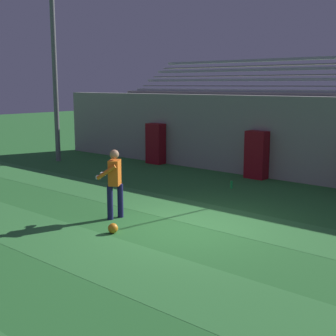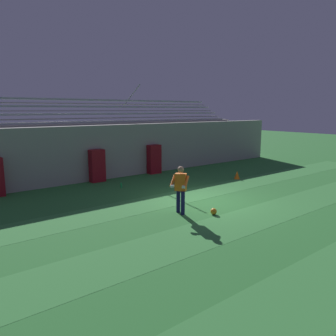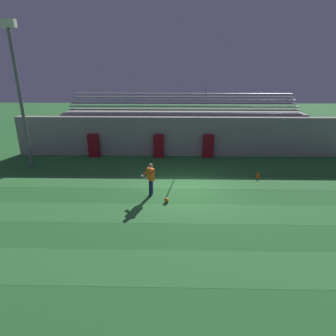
# 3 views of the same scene
# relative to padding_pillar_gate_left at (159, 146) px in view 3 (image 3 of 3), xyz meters

# --- Properties ---
(ground_plane) EXTENTS (80.00, 80.00, 0.00)m
(ground_plane) POSITION_rel_padding_pillar_gate_left_xyz_m (1.76, -5.95, -0.81)
(ground_plane) COLOR #2D7533
(turf_stripe_near) EXTENTS (28.00, 1.79, 0.01)m
(turf_stripe_near) POSITION_rel_padding_pillar_gate_left_xyz_m (1.76, -11.95, -0.81)
(turf_stripe_near) COLOR #38843D
(turf_stripe_near) RESTS_ON ground
(turf_stripe_mid) EXTENTS (28.00, 1.79, 0.01)m
(turf_stripe_mid) POSITION_rel_padding_pillar_gate_left_xyz_m (1.76, -8.38, -0.81)
(turf_stripe_mid) COLOR #38843D
(turf_stripe_mid) RESTS_ON ground
(turf_stripe_far) EXTENTS (28.00, 1.79, 0.01)m
(turf_stripe_far) POSITION_rel_padding_pillar_gate_left_xyz_m (1.76, -4.81, -0.81)
(turf_stripe_far) COLOR #38843D
(turf_stripe_far) RESTS_ON ground
(back_wall) EXTENTS (24.00, 0.60, 2.80)m
(back_wall) POSITION_rel_padding_pillar_gate_left_xyz_m (1.76, 0.55, 0.59)
(back_wall) COLOR #999691
(back_wall) RESTS_ON ground
(padding_pillar_gate_left) EXTENTS (0.74, 0.44, 1.63)m
(padding_pillar_gate_left) POSITION_rel_padding_pillar_gate_left_xyz_m (0.00, 0.00, 0.00)
(padding_pillar_gate_left) COLOR maroon
(padding_pillar_gate_left) RESTS_ON ground
(padding_pillar_gate_right) EXTENTS (0.74, 0.44, 1.63)m
(padding_pillar_gate_right) POSITION_rel_padding_pillar_gate_left_xyz_m (3.52, 0.00, 0.00)
(padding_pillar_gate_right) COLOR maroon
(padding_pillar_gate_right) RESTS_ON ground
(padding_pillar_far_left) EXTENTS (0.74, 0.44, 1.63)m
(padding_pillar_far_left) POSITION_rel_padding_pillar_gate_left_xyz_m (-4.67, 0.00, 0.00)
(padding_pillar_far_left) COLOR maroon
(padding_pillar_far_left) RESTS_ON ground
(bleacher_stand) EXTENTS (18.00, 3.35, 5.03)m
(bleacher_stand) POSITION_rel_padding_pillar_gate_left_xyz_m (1.76, 2.54, 0.68)
(bleacher_stand) COLOR #999691
(bleacher_stand) RESTS_ON ground
(floodlight_pole) EXTENTS (0.90, 0.36, 8.61)m
(floodlight_pole) POSITION_rel_padding_pillar_gate_left_xyz_m (-8.21, -2.21, 4.58)
(floodlight_pole) COLOR slate
(floodlight_pole) RESTS_ON ground
(goalkeeper) EXTENTS (0.72, 0.74, 1.67)m
(goalkeeper) POSITION_rel_padding_pillar_gate_left_xyz_m (-0.06, -6.50, 0.14)
(goalkeeper) COLOR #19194C
(goalkeeper) RESTS_ON ground
(soccer_ball) EXTENTS (0.22, 0.22, 0.22)m
(soccer_ball) POSITION_rel_padding_pillar_gate_left_xyz_m (0.76, -7.31, -0.70)
(soccer_ball) COLOR orange
(soccer_ball) RESTS_ON ground
(traffic_cone) EXTENTS (0.30, 0.30, 0.42)m
(traffic_cone) POSITION_rel_padding_pillar_gate_left_xyz_m (6.03, -3.94, -0.60)
(traffic_cone) COLOR orange
(traffic_cone) RESTS_ON ground
(water_bottle) EXTENTS (0.07, 0.07, 0.24)m
(water_bottle) POSITION_rel_padding_pillar_gate_left_xyz_m (0.25, -1.90, -0.69)
(water_bottle) COLOR green
(water_bottle) RESTS_ON ground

